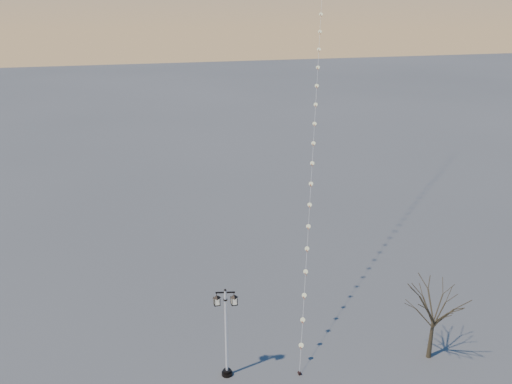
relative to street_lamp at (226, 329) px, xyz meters
name	(u,v)px	position (x,y,z in m)	size (l,w,h in m)	color
street_lamp	(226,329)	(0.00, 0.00, 0.00)	(1.30, 0.63, 5.19)	black
bare_tree	(435,310)	(11.17, -1.39, 0.18)	(2.65, 2.65, 4.39)	#322B1D
kite_train	(321,11)	(9.92, 13.87, 15.12)	(12.99, 30.27, 36.23)	black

